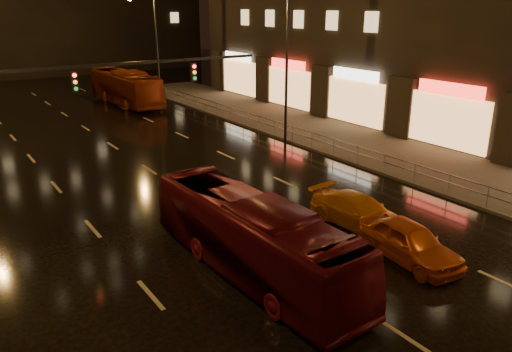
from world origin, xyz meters
The scene contains 8 objects.
ground centered at (0.00, 20.00, 0.00)m, with size 140.00×140.00×0.00m, color black.
sidewalk_right centered at (13.50, 15.00, 0.07)m, with size 7.00×70.00×0.15m, color #38332D.
traffic_signal centered at (-5.06, 20.00, 4.74)m, with size 15.31×0.32×6.20m.
railing_right centered at (10.20, 18.00, 0.90)m, with size 0.05×56.00×1.00m.
bus_red centered at (-1.54, 9.35, 1.36)m, with size 2.28×9.74×2.71m, color #5B0D17.
bus_curb centered at (6.00, 41.44, 1.55)m, with size 2.60×11.12×3.10m, color maroon.
taxi_near centered at (3.61, 6.93, 0.72)m, with size 1.69×4.20×1.43m, color #C44D12.
taxi_far centered at (4.22, 10.00, 0.65)m, with size 1.83×4.49×1.30m, color orange.
Camera 1 is at (-9.98, -3.25, 8.74)m, focal length 35.00 mm.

